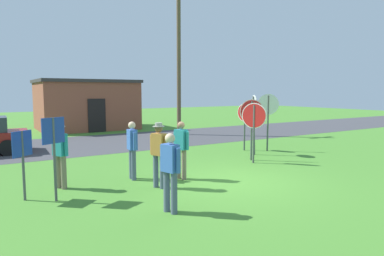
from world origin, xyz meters
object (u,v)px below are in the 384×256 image
(person_near_signs, at_px, (60,152))
(info_panel_leftmost, at_px, (54,144))
(person_on_left, at_px, (181,147))
(person_with_sunhat, at_px, (132,147))
(stop_sign_leaning_left, at_px, (254,122))
(stop_sign_nearest, at_px, (252,118))
(person_in_teal, at_px, (170,168))
(stop_sign_center_cluster, at_px, (245,118))
(stop_sign_rear_left, at_px, (254,115))
(utility_pole, at_px, (179,57))
(info_panel_middle, at_px, (23,153))
(person_in_blue, at_px, (159,151))
(stop_sign_rear_right, at_px, (268,112))

(person_near_signs, height_order, info_panel_leftmost, info_panel_leftmost)
(person_on_left, bearing_deg, person_with_sunhat, 148.99)
(stop_sign_leaning_left, xyz_separation_m, person_near_signs, (-6.50, 0.23, -0.49))
(stop_sign_nearest, bearing_deg, person_in_teal, -147.45)
(stop_sign_center_cluster, relative_size, person_in_teal, 1.21)
(stop_sign_rear_left, height_order, person_near_signs, stop_sign_rear_left)
(stop_sign_nearest, height_order, stop_sign_center_cluster, stop_sign_nearest)
(stop_sign_leaning_left, distance_m, person_in_teal, 5.72)
(utility_pole, relative_size, stop_sign_rear_left, 3.64)
(info_panel_middle, bearing_deg, stop_sign_center_cluster, 16.12)
(person_on_left, xyz_separation_m, info_panel_leftmost, (-3.49, -0.20, 0.40))
(person_near_signs, xyz_separation_m, person_in_blue, (2.22, -1.31, 0.00))
(stop_sign_rear_left, bearing_deg, utility_pole, 84.51)
(utility_pole, height_order, stop_sign_nearest, utility_pole)
(utility_pole, height_order, person_near_signs, utility_pole)
(person_in_teal, distance_m, info_panel_middle, 3.58)
(person_near_signs, bearing_deg, info_panel_leftmost, -107.24)
(stop_sign_leaning_left, bearing_deg, person_on_left, -169.72)
(person_near_signs, xyz_separation_m, person_on_left, (3.17, -0.83, -0.03))
(stop_sign_rear_left, height_order, stop_sign_rear_right, stop_sign_rear_right)
(stop_sign_center_cluster, xyz_separation_m, info_panel_middle, (-8.90, -2.57, -0.26))
(stop_sign_rear_right, height_order, person_on_left, stop_sign_rear_right)
(stop_sign_center_cluster, height_order, info_panel_leftmost, stop_sign_center_cluster)
(person_in_teal, height_order, info_panel_middle, person_in_teal)
(stop_sign_rear_left, xyz_separation_m, person_with_sunhat, (-5.63, -1.08, -0.68))
(stop_sign_leaning_left, height_order, stop_sign_center_cluster, stop_sign_leaning_left)
(utility_pole, distance_m, person_with_sunhat, 11.12)
(stop_sign_nearest, height_order, stop_sign_leaning_left, stop_sign_nearest)
(utility_pole, distance_m, stop_sign_rear_left, 7.91)
(person_in_blue, distance_m, person_on_left, 1.07)
(stop_sign_rear_left, relative_size, person_with_sunhat, 1.43)
(stop_sign_rear_left, height_order, person_with_sunhat, stop_sign_rear_left)
(stop_sign_rear_right, distance_m, person_on_left, 6.00)
(stop_sign_leaning_left, distance_m, info_panel_leftmost, 6.86)
(stop_sign_center_cluster, height_order, person_near_signs, stop_sign_center_cluster)
(stop_sign_nearest, relative_size, info_panel_middle, 1.38)
(stop_sign_rear_left, height_order, person_on_left, stop_sign_rear_left)
(stop_sign_leaning_left, relative_size, stop_sign_rear_right, 0.88)
(person_in_teal, bearing_deg, person_in_blue, 70.76)
(person_in_blue, relative_size, person_on_left, 1.03)
(stop_sign_rear_right, bearing_deg, stop_sign_nearest, -149.20)
(stop_sign_rear_right, distance_m, info_panel_leftmost, 9.34)
(stop_sign_leaning_left, height_order, info_panel_leftmost, stop_sign_leaning_left)
(info_panel_middle, bearing_deg, utility_pole, 43.86)
(stop_sign_rear_right, relative_size, person_near_signs, 1.41)
(stop_sign_nearest, bearing_deg, person_near_signs, -178.44)
(stop_sign_rear_left, height_order, stop_sign_leaning_left, stop_sign_rear_left)
(info_panel_leftmost, bearing_deg, info_panel_middle, 144.10)
(person_with_sunhat, bearing_deg, info_panel_leftmost, -157.94)
(stop_sign_rear_right, bearing_deg, person_in_teal, -147.92)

